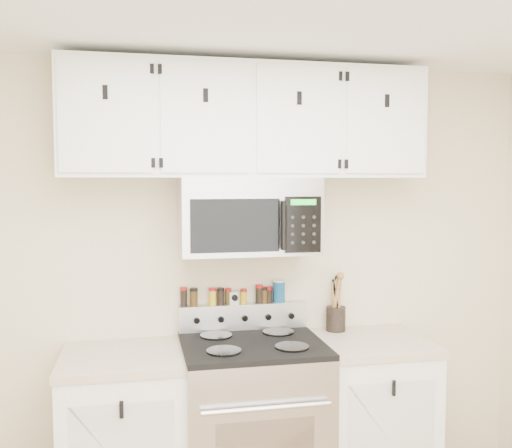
{
  "coord_description": "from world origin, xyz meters",
  "views": [
    {
      "loc": [
        -0.6,
        -1.55,
        1.82
      ],
      "look_at": [
        0.02,
        1.45,
        1.59
      ],
      "focal_mm": 40.0,
      "sensor_mm": 36.0,
      "label": 1
    }
  ],
  "objects_px": {
    "microwave": "(248,216)",
    "salt_canister": "(279,291)",
    "utensil_crock": "(336,317)",
    "range": "(253,424)"
  },
  "relations": [
    {
      "from": "microwave",
      "to": "utensil_crock",
      "type": "xyz_separation_m",
      "value": [
        0.56,
        0.11,
        -0.62
      ]
    },
    {
      "from": "microwave",
      "to": "range",
      "type": "bearing_deg",
      "value": -90.23
    },
    {
      "from": "microwave",
      "to": "salt_canister",
      "type": "relative_size",
      "value": 5.79
    },
    {
      "from": "microwave",
      "to": "salt_canister",
      "type": "bearing_deg",
      "value": 35.62
    },
    {
      "from": "range",
      "to": "microwave",
      "type": "xyz_separation_m",
      "value": [
        0.0,
        0.13,
        1.14
      ]
    },
    {
      "from": "microwave",
      "to": "utensil_crock",
      "type": "distance_m",
      "value": 0.84
    },
    {
      "from": "microwave",
      "to": "salt_canister",
      "type": "distance_m",
      "value": 0.54
    },
    {
      "from": "utensil_crock",
      "to": "salt_canister",
      "type": "xyz_separation_m",
      "value": [
        -0.34,
        0.05,
        0.16
      ]
    },
    {
      "from": "utensil_crock",
      "to": "salt_canister",
      "type": "height_order",
      "value": "utensil_crock"
    },
    {
      "from": "range",
      "to": "microwave",
      "type": "distance_m",
      "value": 1.15
    }
  ]
}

